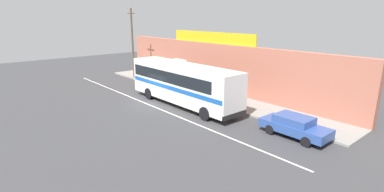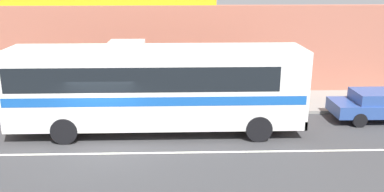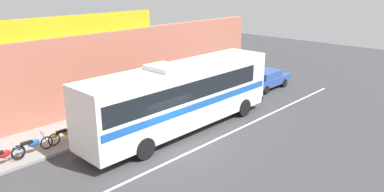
% 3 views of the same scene
% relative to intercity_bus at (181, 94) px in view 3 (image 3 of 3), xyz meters
% --- Properties ---
extents(ground_plane, '(70.00, 70.00, 0.00)m').
position_rel_intercity_bus_xyz_m(ground_plane, '(-1.97, -1.37, -2.07)').
color(ground_plane, '#3A3A3D').
extents(sidewalk_slab, '(30.00, 3.60, 0.14)m').
position_rel_intercity_bus_xyz_m(sidewalk_slab, '(-1.97, 3.83, -2.00)').
color(sidewalk_slab, gray).
rests_on(sidewalk_slab, ground_plane).
extents(storefront_facade, '(30.00, 0.70, 4.80)m').
position_rel_intercity_bus_xyz_m(storefront_facade, '(-1.97, 5.98, 0.33)').
color(storefront_facade, '#B26651').
rests_on(storefront_facade, ground_plane).
extents(storefront_billboard, '(11.37, 0.12, 1.10)m').
position_rel_intercity_bus_xyz_m(storefront_billboard, '(-2.68, 5.98, 3.28)').
color(storefront_billboard, gold).
rests_on(storefront_billboard, storefront_facade).
extents(road_center_stripe, '(30.00, 0.14, 0.01)m').
position_rel_intercity_bus_xyz_m(road_center_stripe, '(-1.97, -2.17, -2.06)').
color(road_center_stripe, silver).
rests_on(road_center_stripe, ground_plane).
extents(intercity_bus, '(11.87, 2.61, 3.78)m').
position_rel_intercity_bus_xyz_m(intercity_bus, '(0.00, 0.00, 0.00)').
color(intercity_bus, white).
rests_on(intercity_bus, ground_plane).
extents(parked_car, '(4.34, 1.85, 1.37)m').
position_rel_intercity_bus_xyz_m(parked_car, '(10.01, 1.07, -1.33)').
color(parked_car, '#2D4C93').
rests_on(parked_car, ground_plane).
extents(motorcycle_red, '(1.93, 0.56, 0.94)m').
position_rel_intercity_bus_xyz_m(motorcycle_red, '(-6.86, 2.78, -1.50)').
color(motorcycle_red, black).
rests_on(motorcycle_red, sidewalk_slab).
extents(motorcycle_black, '(1.95, 0.56, 0.94)m').
position_rel_intercity_bus_xyz_m(motorcycle_black, '(-5.13, 2.86, -1.50)').
color(motorcycle_black, black).
rests_on(motorcycle_black, sidewalk_slab).
extents(motorcycle_green, '(1.86, 0.56, 0.94)m').
position_rel_intercity_bus_xyz_m(motorcycle_green, '(-8.21, 2.61, -1.50)').
color(motorcycle_green, black).
rests_on(motorcycle_green, sidewalk_slab).
extents(pedestrian_far_left, '(0.30, 0.48, 1.63)m').
position_rel_intercity_bus_xyz_m(pedestrian_far_left, '(-0.26, 3.44, -0.98)').
color(pedestrian_far_left, black).
rests_on(pedestrian_far_left, sidewalk_slab).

